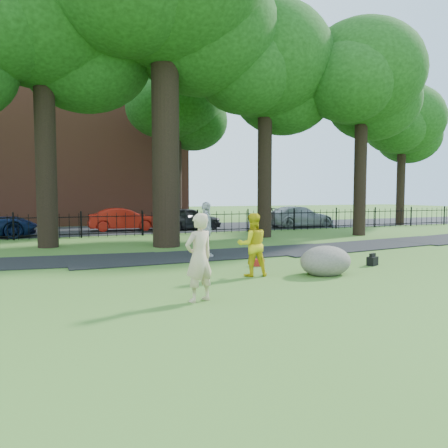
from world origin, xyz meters
name	(u,v)px	position (x,y,z in m)	size (l,w,h in m)	color
ground	(233,277)	(0.00, 0.00, 0.00)	(120.00, 120.00, 0.00)	#436A25
footpath	(216,255)	(1.00, 3.90, 0.00)	(36.00, 2.60, 0.03)	black
street	(129,230)	(0.00, 16.00, 0.00)	(80.00, 7.00, 0.02)	black
iron_fence	(142,224)	(0.00, 12.00, 0.60)	(44.00, 0.04, 1.20)	black
brick_building	(54,141)	(-4.00, 24.00, 6.00)	(18.00, 8.00, 12.00)	brown
tree_row	(168,54)	(0.52, 8.40, 8.15)	(26.82, 7.96, 12.42)	black
woman	(199,257)	(-1.66, -2.16, 0.89)	(0.65, 0.43, 1.78)	#CBB08C
man	(252,245)	(0.50, -0.11, 0.83)	(0.80, 0.63, 1.65)	gold
pedestrian	(206,230)	(0.49, 3.49, 0.94)	(1.10, 0.46, 1.89)	silver
boulder	(326,259)	(2.39, -0.66, 0.42)	(1.43, 1.08, 0.84)	slate
backpack	(372,261)	(4.57, 0.05, 0.13)	(0.36, 0.22, 0.27)	black
red_bag	(259,263)	(1.35, 1.23, 0.11)	(0.31, 0.20, 0.21)	maroon
red_sedan	(124,219)	(-0.43, 15.29, 0.66)	(1.40, 4.02, 1.32)	#AB170D
grey_car	(188,219)	(3.17, 14.37, 0.68)	(1.61, 4.00, 1.36)	black
silver_car	(299,217)	(10.46, 13.78, 0.68)	(1.89, 4.65, 1.35)	gray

